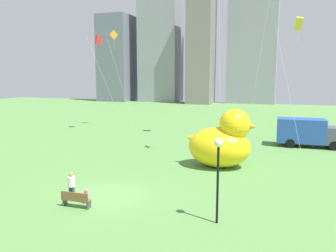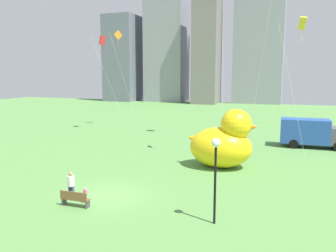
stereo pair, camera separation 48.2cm
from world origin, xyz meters
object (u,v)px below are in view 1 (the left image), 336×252
object	(u,v)px
person_child	(86,195)
lamppost	(218,159)
box_truck	(308,133)
kite_yellow	(299,24)
giant_inflatable_duck	(222,142)
person_adult	(72,185)
park_bench	(76,199)
kite_orange	(114,39)
kite_red	(98,41)

from	to	relation	value
person_child	lamppost	xyz separation A→B (m)	(7.49, -0.09, 2.76)
box_truck	kite_yellow	xyz separation A→B (m)	(-1.55, -2.02, 10.37)
person_child	giant_inflatable_duck	bearing A→B (deg)	59.85
person_child	kite_yellow	world-z (taller)	kite_yellow
person_adult	park_bench	bearing A→B (deg)	-45.72
park_bench	lamppost	size ratio (longest dim) A/B	0.40
park_bench	lamppost	bearing A→B (deg)	4.11
giant_inflatable_duck	box_truck	size ratio (longest dim) A/B	0.87
park_bench	lamppost	world-z (taller)	lamppost
giant_inflatable_duck	kite_orange	xyz separation A→B (m)	(-17.35, 15.59, 9.90)
person_adult	kite_yellow	world-z (taller)	kite_yellow
lamppost	box_truck	world-z (taller)	lamppost
person_adult	box_truck	xyz separation A→B (m)	(13.99, 20.27, 0.53)
kite_orange	kite_yellow	xyz separation A→B (m)	(22.78, -7.28, -0.07)
kite_yellow	box_truck	bearing A→B (deg)	52.52
person_adult	lamppost	distance (m)	8.91
giant_inflatable_duck	box_truck	world-z (taller)	giant_inflatable_duck
giant_inflatable_duck	kite_orange	bearing A→B (deg)	138.06
lamppost	kite_orange	world-z (taller)	kite_orange
kite_orange	kite_red	xyz separation A→B (m)	(-0.16, -3.91, -0.51)
person_child	box_truck	size ratio (longest dim) A/B	0.14
person_adult	kite_red	distance (m)	26.21
person_adult	box_truck	size ratio (longest dim) A/B	0.26
person_adult	box_truck	world-z (taller)	box_truck
giant_inflatable_duck	park_bench	bearing A→B (deg)	-119.64
person_child	person_adult	bearing A→B (deg)	168.37
kite_orange	kite_red	bearing A→B (deg)	-92.27
lamppost	kite_red	size ratio (longest dim) A/B	0.35
park_bench	person_adult	size ratio (longest dim) A/B	1.02
park_bench	person_child	world-z (taller)	person_child
park_bench	box_truck	bearing A→B (deg)	58.16
person_adult	kite_orange	size ratio (longest dim) A/B	0.13
box_truck	kite_orange	xyz separation A→B (m)	(-24.33, 5.26, 10.43)
person_child	lamppost	distance (m)	7.98
person_adult	giant_inflatable_duck	distance (m)	12.21
kite_red	lamppost	bearing A→B (deg)	-48.98
park_bench	kite_red	bearing A→B (deg)	116.78
park_bench	kite_red	xyz separation A→B (m)	(-11.35, 22.50, 10.91)
person_adult	person_child	size ratio (longest dim) A/B	1.85
person_child	park_bench	bearing A→B (deg)	-111.08
kite_yellow	kite_red	world-z (taller)	kite_yellow
giant_inflatable_duck	kite_orange	world-z (taller)	kite_orange
person_adult	box_truck	distance (m)	24.63
park_bench	kite_yellow	size ratio (longest dim) A/B	0.13
lamppost	person_adult	bearing A→B (deg)	177.86
park_bench	kite_red	distance (m)	27.46
park_bench	kite_yellow	world-z (taller)	kite_yellow
park_bench	giant_inflatable_duck	xyz separation A→B (m)	(6.16, 10.82, 1.51)
box_truck	lamppost	bearing A→B (deg)	-104.69
giant_inflatable_duck	person_adult	bearing A→B (deg)	-125.19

